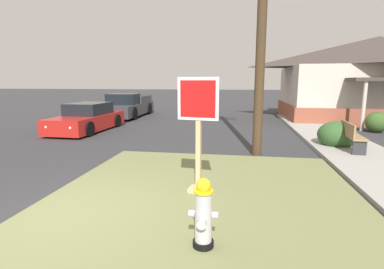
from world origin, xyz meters
name	(u,v)px	position (x,y,z in m)	size (l,w,h in m)	color
ground_plane	(63,219)	(0.00, 0.00, 0.00)	(160.00, 160.00, 0.00)	#333335
grass_corner_patch	(206,193)	(2.17, 1.40, 0.04)	(5.84, 5.95, 0.08)	olive
sidewalk_strip	(346,147)	(6.29, 6.12, 0.06)	(2.20, 18.89, 0.12)	#9E9B93
fire_hydrant	(203,215)	(2.36, -0.54, 0.52)	(0.38, 0.34, 0.93)	black
stop_sign	(198,136)	(2.02, 1.35, 1.18)	(0.78, 0.33, 2.20)	tan
manhole_cover	(110,168)	(-0.48, 2.84, 0.01)	(0.70, 0.70, 0.02)	black
parked_sedan_red	(88,119)	(-4.03, 8.24, 0.54)	(1.91, 4.32, 1.25)	red
pickup_truck_charcoal	(127,107)	(-4.28, 13.66, 0.62)	(2.22, 5.42, 1.48)	#38383D
street_bench	(351,135)	(6.19, 5.51, 0.59)	(0.53, 1.55, 0.85)	#93704C
corner_house	(376,78)	(10.48, 14.69, 2.43)	(10.42, 8.20, 4.73)	brown
shrub_near_porch	(377,122)	(8.72, 9.83, 0.46)	(0.91, 0.91, 0.91)	#375725
shrub_by_curb	(337,135)	(6.01, 6.24, 0.45)	(1.24, 1.24, 0.90)	#34582B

